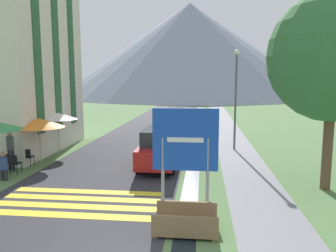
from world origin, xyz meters
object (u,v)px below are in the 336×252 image
object	(u,v)px
parked_car_near	(160,147)
parked_car_far	(175,119)
footbridge	(186,224)
hotel_building	(8,49)
tree_by_path	(334,57)
cafe_chair_near_right	(7,161)
person_seated_near	(3,165)
cafe_umbrella_rear_white	(58,116)
road_sign	(185,148)
streetlamp	(236,92)
person_standing_terrace	(11,148)
cafe_chair_middle	(28,156)
cafe_umbrella_middle_orange	(39,123)
cafe_chair_near_left	(14,162)
cafe_chair_far_left	(36,149)

from	to	relation	value
parked_car_near	parked_car_far	bearing A→B (deg)	91.19
footbridge	hotel_building	bearing A→B (deg)	138.03
parked_car_far	tree_by_path	bearing A→B (deg)	-63.78
cafe_chair_near_right	person_seated_near	distance (m)	1.26
footbridge	parked_car_near	distance (m)	6.92
cafe_umbrella_rear_white	person_seated_near	bearing A→B (deg)	-89.44
cafe_umbrella_rear_white	person_seated_near	world-z (taller)	cafe_umbrella_rear_white
person_seated_near	tree_by_path	world-z (taller)	tree_by_path
road_sign	streetlamp	size ratio (longest dim) A/B	0.56
cafe_umbrella_rear_white	person_standing_terrace	xyz separation A→B (m)	(-0.53, -3.82, -1.04)
cafe_chair_middle	cafe_umbrella_middle_orange	distance (m)	1.68
cafe_umbrella_rear_white	parked_car_near	bearing A→B (deg)	-21.50
footbridge	streetlamp	distance (m)	11.54
footbridge	person_standing_terrace	size ratio (longest dim) A/B	0.97
cafe_umbrella_middle_orange	parked_car_far	bearing A→B (deg)	63.15
parked_car_far	hotel_building	bearing A→B (deg)	-136.26
parked_car_near	cafe_umbrella_middle_orange	xyz separation A→B (m)	(-5.91, -0.00, 1.08)
hotel_building	cafe_umbrella_middle_orange	xyz separation A→B (m)	(3.08, -2.84, -3.82)
person_seated_near	parked_car_near	bearing A→B (deg)	26.08
hotel_building	parked_car_far	bearing A→B (deg)	43.74
hotel_building	cafe_chair_near_right	bearing A→B (deg)	-62.18
road_sign	person_seated_near	size ratio (longest dim) A/B	2.72
cafe_chair_near_left	cafe_chair_far_left	size ratio (longest dim) A/B	1.00
cafe_chair_far_left	person_seated_near	size ratio (longest dim) A/B	0.71
cafe_chair_near_right	cafe_umbrella_middle_orange	xyz separation A→B (m)	(0.63, 1.81, 1.47)
footbridge	cafe_chair_far_left	distance (m)	11.05
streetlamp	tree_by_path	distance (m)	7.50
cafe_umbrella_rear_white	person_standing_terrace	world-z (taller)	cafe_umbrella_rear_white
person_standing_terrace	hotel_building	bearing A→B (deg)	119.51
cafe_umbrella_rear_white	streetlamp	bearing A→B (deg)	10.26
footbridge	streetlamp	xyz separation A→B (m)	(2.28, 10.87, 3.14)
road_sign	parked_car_near	xyz separation A→B (m)	(-1.52, 5.63, -1.17)
parked_car_near	person_standing_terrace	bearing A→B (deg)	-167.61
person_standing_terrace	cafe_chair_middle	bearing A→B (deg)	58.45
cafe_umbrella_rear_white	streetlamp	distance (m)	10.17
road_sign	cafe_chair_near_right	size ratio (longest dim) A/B	3.81
hotel_building	tree_by_path	world-z (taller)	hotel_building
cafe_chair_near_right	footbridge	bearing A→B (deg)	-31.69
parked_car_near	cafe_umbrella_rear_white	distance (m)	6.59
tree_by_path	cafe_chair_near_right	bearing A→B (deg)	176.33
cafe_chair_near_right	cafe_chair_far_left	bearing A→B (deg)	89.80
person_standing_terrace	cafe_chair_far_left	bearing A→B (deg)	89.82
parked_car_near	parked_car_far	world-z (taller)	same
parked_car_far	tree_by_path	world-z (taller)	tree_by_path
streetlamp	road_sign	bearing A→B (deg)	-103.57
parked_car_near	cafe_chair_middle	size ratio (longest dim) A/B	5.40
parked_car_far	cafe_chair_near_right	bearing A→B (deg)	-115.83
cafe_chair_near_right	person_seated_near	size ratio (longest dim) A/B	0.71
person_standing_terrace	tree_by_path	bearing A→B (deg)	-5.25
hotel_building	cafe_chair_middle	xyz separation A→B (m)	(2.83, -3.61, -5.29)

